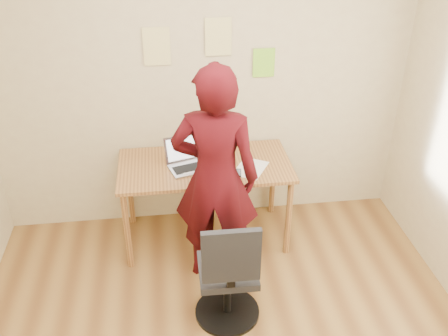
{
  "coord_description": "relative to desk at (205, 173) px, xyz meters",
  "views": [
    {
      "loc": [
        -0.32,
        -2.11,
        2.79
      ],
      "look_at": [
        0.08,
        0.95,
        0.95
      ],
      "focal_mm": 40.0,
      "sensor_mm": 36.0,
      "label": 1
    }
  ],
  "objects": [
    {
      "name": "wall_note_right",
      "position": [
        0.53,
        0.36,
        0.8
      ],
      "size": [
        0.18,
        0.0,
        0.24
      ],
      "primitive_type": "cube",
      "color": "#85D730",
      "rests_on": "room"
    },
    {
      "name": "desk",
      "position": [
        0.0,
        0.0,
        0.0
      ],
      "size": [
        1.4,
        0.7,
        0.74
      ],
      "color": "#A17037",
      "rests_on": "ground"
    },
    {
      "name": "phone",
      "position": [
        0.24,
        -0.18,
        0.09
      ],
      "size": [
        0.08,
        0.12,
        0.01
      ],
      "rotation": [
        0.0,
        0.0,
        -0.16
      ],
      "color": "black",
      "rests_on": "desk"
    },
    {
      "name": "wall_note_mid",
      "position": [
        0.16,
        0.36,
        1.02
      ],
      "size": [
        0.21,
        0.0,
        0.3
      ],
      "primitive_type": "cube",
      "color": "#E0D486",
      "rests_on": "room"
    },
    {
      "name": "room",
      "position": [
        0.02,
        -1.38,
        0.7
      ],
      "size": [
        3.58,
        3.58,
        2.78
      ],
      "color": "brown",
      "rests_on": "ground"
    },
    {
      "name": "person",
      "position": [
        0.04,
        -0.44,
        0.22
      ],
      "size": [
        0.72,
        0.55,
        1.75
      ],
      "primitive_type": "imported",
      "rotation": [
        0.0,
        0.0,
        2.91
      ],
      "color": "#3B080C",
      "rests_on": "ground"
    },
    {
      "name": "paper_sheet",
      "position": [
        0.36,
        -0.11,
        0.09
      ],
      "size": [
        0.34,
        0.37,
        0.0
      ],
      "primitive_type": "cube",
      "rotation": [
        0.0,
        0.0,
        -0.53
      ],
      "color": "white",
      "rests_on": "desk"
    },
    {
      "name": "wall_note_left",
      "position": [
        -0.32,
        0.36,
        0.96
      ],
      "size": [
        0.21,
        0.0,
        0.3
      ],
      "primitive_type": "cube",
      "color": "#E0D486",
      "rests_on": "room"
    },
    {
      "name": "office_chair",
      "position": [
        0.06,
        -0.97,
        -0.27
      ],
      "size": [
        0.47,
        0.47,
        0.9
      ],
      "rotation": [
        0.0,
        0.0,
        -0.02
      ],
      "color": "black",
      "rests_on": "ground"
    },
    {
      "name": "laptop",
      "position": [
        -0.14,
        -0.01,
        0.14
      ],
      "size": [
        0.38,
        0.36,
        0.23
      ],
      "rotation": [
        0.0,
        0.0,
        0.29
      ],
      "color": "#A9A9B0",
      "rests_on": "desk"
    }
  ]
}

